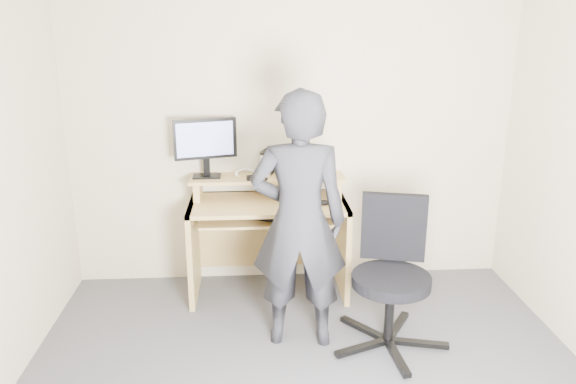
{
  "coord_description": "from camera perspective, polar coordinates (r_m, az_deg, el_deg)",
  "views": [
    {
      "loc": [
        -0.31,
        -2.6,
        2.08
      ],
      "look_at": [
        -0.07,
        1.05,
        0.95
      ],
      "focal_mm": 35.0,
      "sensor_mm": 36.0,
      "label": 1
    }
  ],
  "objects": [
    {
      "name": "person",
      "position": [
        3.57,
        1.1,
        -3.03
      ],
      "size": [
        0.65,
        0.45,
        1.7
      ],
      "primitive_type": "imported",
      "rotation": [
        0.0,
        0.0,
        3.07
      ],
      "color": "black",
      "rests_on": "ground"
    },
    {
      "name": "back_wall",
      "position": [
        4.44,
        0.38,
        6.4
      ],
      "size": [
        3.5,
        0.02,
        2.5
      ],
      "primitive_type": "cube",
      "color": "beige",
      "rests_on": "ground"
    },
    {
      "name": "monitor",
      "position": [
        4.32,
        -8.39,
        4.99
      ],
      "size": [
        0.47,
        0.16,
        0.46
      ],
      "rotation": [
        0.0,
        0.0,
        0.27
      ],
      "color": "black",
      "rests_on": "desk"
    },
    {
      "name": "keyboard",
      "position": [
        4.21,
        -1.45,
        -2.47
      ],
      "size": [
        0.49,
        0.35,
        0.03
      ],
      "primitive_type": "cube",
      "rotation": [
        0.0,
        0.0,
        -0.41
      ],
      "color": "black",
      "rests_on": "desk"
    },
    {
      "name": "smartphone",
      "position": [
        4.32,
        2.18,
        1.53
      ],
      "size": [
        0.09,
        0.14,
        0.01
      ],
      "primitive_type": "cube",
      "rotation": [
        0.0,
        0.0,
        0.14
      ],
      "color": "black",
      "rests_on": "desk"
    },
    {
      "name": "office_chair",
      "position": [
        3.75,
        10.49,
        -7.64
      ],
      "size": [
        0.77,
        0.75,
        0.96
      ],
      "rotation": [
        0.0,
        0.0,
        -0.24
      ],
      "color": "black",
      "rests_on": "ground"
    },
    {
      "name": "external_drive",
      "position": [
        4.38,
        -2.1,
        3.01
      ],
      "size": [
        0.11,
        0.15,
        0.2
      ],
      "primitive_type": "cube",
      "rotation": [
        0.0,
        0.0,
        -0.32
      ],
      "color": "black",
      "rests_on": "desk"
    },
    {
      "name": "headphones",
      "position": [
        4.42,
        -4.35,
        1.87
      ],
      "size": [
        0.17,
        0.17,
        0.06
      ],
      "primitive_type": "torus",
      "rotation": [
        0.26,
        0.0,
        -0.07
      ],
      "color": "silver",
      "rests_on": "desk"
    },
    {
      "name": "travel_mug",
      "position": [
        4.32,
        -2.34,
        2.67
      ],
      "size": [
        0.09,
        0.09,
        0.18
      ],
      "primitive_type": "cylinder",
      "rotation": [
        0.0,
        0.0,
        0.07
      ],
      "color": "silver",
      "rests_on": "desk"
    },
    {
      "name": "charger",
      "position": [
        4.26,
        -3.9,
        1.43
      ],
      "size": [
        0.05,
        0.05,
        0.03
      ],
      "primitive_type": "cube",
      "rotation": [
        0.0,
        0.0,
        0.25
      ],
      "color": "black",
      "rests_on": "desk"
    },
    {
      "name": "desk",
      "position": [
        4.41,
        -2.04,
        -3.19
      ],
      "size": [
        1.2,
        0.6,
        0.91
      ],
      "color": "tan",
      "rests_on": "ground"
    },
    {
      "name": "mouse",
      "position": [
        4.2,
        3.67,
        -1.08
      ],
      "size": [
        0.11,
        0.08,
        0.04
      ],
      "primitive_type": "ellipsoid",
      "rotation": [
        0.0,
        0.0,
        0.19
      ],
      "color": "black",
      "rests_on": "desk"
    }
  ]
}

